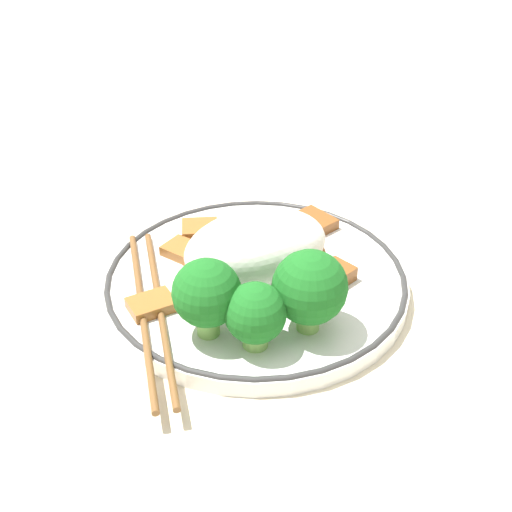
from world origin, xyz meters
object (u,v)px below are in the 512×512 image
broccoli_back_left (207,294)px  broccoli_back_right (310,288)px  broccoli_back_center (255,314)px  plate (256,282)px  chopsticks (151,311)px

broccoli_back_left → broccoli_back_right: 0.07m
broccoli_back_center → broccoli_back_right: bearing=-176.2°
broccoli_back_right → plate: bearing=-81.7°
broccoli_back_left → chopsticks: 0.06m
plate → broccoli_back_right: bearing=98.3°
plate → chopsticks: bearing=9.0°
plate → broccoli_back_left: size_ratio=4.00×
plate → chopsticks: size_ratio=1.17×
chopsticks → broccoli_back_center: bearing=133.4°
broccoli_back_center → broccoli_back_right: 0.04m
plate → broccoli_back_center: size_ratio=4.82×
plate → broccoli_back_right: size_ratio=3.81×
plate → broccoli_back_left: broccoli_back_left is taller
plate → chopsticks: (0.09, 0.01, 0.01)m
broccoli_back_center → broccoli_back_right: broccoli_back_right is taller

